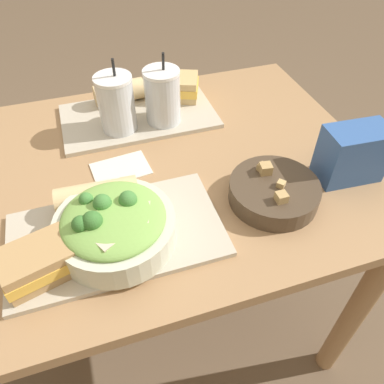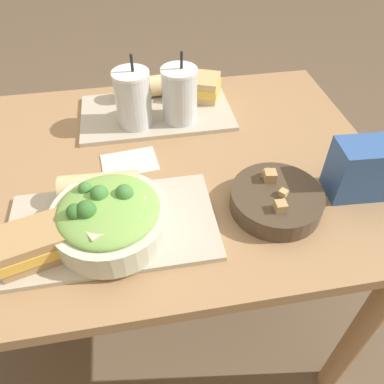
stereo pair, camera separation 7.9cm
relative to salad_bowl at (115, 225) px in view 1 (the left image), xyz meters
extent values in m
plane|color=brown|center=(0.07, 0.21, -0.81)|extent=(12.00, 12.00, 0.00)
cube|color=#A37A51|center=(0.07, 0.21, -0.07)|extent=(1.19, 0.81, 0.03)
cylinder|color=#A37A51|center=(0.60, -0.14, -0.45)|extent=(0.06, 0.06, 0.73)
cylinder|color=#A37A51|center=(0.60, 0.55, -0.45)|extent=(0.06, 0.06, 0.73)
cube|color=#BCB29E|center=(0.00, 0.02, -0.05)|extent=(0.43, 0.24, 0.01)
cube|color=#BCB29E|center=(0.13, 0.42, -0.05)|extent=(0.43, 0.24, 0.01)
cylinder|color=beige|center=(0.00, 0.00, -0.01)|extent=(0.23, 0.23, 0.06)
ellipsoid|color=#7FB251|center=(0.00, 0.00, 0.02)|extent=(0.20, 0.20, 0.04)
sphere|color=#38702D|center=(-0.04, -0.01, 0.04)|extent=(0.04, 0.04, 0.04)
sphere|color=#38702D|center=(-0.06, -0.01, 0.04)|extent=(0.03, 0.03, 0.03)
sphere|color=#427F38|center=(-0.01, 0.02, 0.04)|extent=(0.04, 0.04, 0.04)
sphere|color=#427F38|center=(-0.04, 0.05, 0.04)|extent=(0.03, 0.03, 0.03)
sphere|color=#427F38|center=(0.03, 0.02, 0.04)|extent=(0.04, 0.04, 0.04)
cube|color=beige|center=(0.03, 0.00, 0.03)|extent=(0.06, 0.06, 0.01)
cube|color=beige|center=(-0.01, -0.05, 0.03)|extent=(0.07, 0.06, 0.01)
cube|color=beige|center=(0.05, -0.01, 0.03)|extent=(0.05, 0.06, 0.01)
cylinder|color=#473828|center=(0.35, 0.01, -0.03)|extent=(0.20, 0.20, 0.05)
cylinder|color=#5B2D19|center=(0.35, 0.01, -0.01)|extent=(0.18, 0.18, 0.01)
cube|color=tan|center=(0.34, -0.03, 0.00)|extent=(0.02, 0.02, 0.02)
cube|color=tan|center=(0.34, 0.06, 0.00)|extent=(0.03, 0.03, 0.03)
cube|color=tan|center=(0.36, 0.01, 0.00)|extent=(0.02, 0.02, 0.02)
cube|color=tan|center=(0.34, 0.06, 0.00)|extent=(0.03, 0.03, 0.02)
cube|color=tan|center=(-0.14, -0.04, -0.03)|extent=(0.14, 0.12, 0.02)
cube|color=#EFB742|center=(-0.14, -0.04, -0.01)|extent=(0.15, 0.12, 0.02)
cube|color=tan|center=(-0.14, -0.04, 0.01)|extent=(0.14, 0.12, 0.02)
cylinder|color=#DBBC84|center=(-0.02, 0.10, -0.01)|extent=(0.17, 0.07, 0.06)
cylinder|color=beige|center=(0.06, 0.10, -0.01)|extent=(0.01, 0.06, 0.06)
cube|color=tan|center=(0.27, 0.48, -0.03)|extent=(0.14, 0.13, 0.02)
cube|color=#EFB742|center=(0.27, 0.48, -0.01)|extent=(0.14, 0.13, 0.02)
cube|color=tan|center=(0.27, 0.48, 0.01)|extent=(0.14, 0.13, 0.02)
cylinder|color=#DBBC84|center=(0.10, 0.51, -0.01)|extent=(0.15, 0.07, 0.06)
cylinder|color=beige|center=(0.17, 0.51, -0.01)|extent=(0.01, 0.06, 0.06)
cylinder|color=silver|center=(0.07, 0.37, 0.03)|extent=(0.09, 0.09, 0.14)
cylinder|color=black|center=(0.07, 0.37, 0.02)|extent=(0.08, 0.08, 0.12)
cylinder|color=white|center=(0.07, 0.37, 0.10)|extent=(0.10, 0.10, 0.01)
cylinder|color=black|center=(0.08, 0.37, 0.13)|extent=(0.01, 0.01, 0.05)
cylinder|color=silver|center=(0.20, 0.37, 0.03)|extent=(0.09, 0.09, 0.14)
cylinder|color=maroon|center=(0.20, 0.37, 0.02)|extent=(0.08, 0.08, 0.11)
cylinder|color=white|center=(0.20, 0.37, 0.10)|extent=(0.10, 0.10, 0.01)
cylinder|color=black|center=(0.20, 0.37, 0.12)|extent=(0.01, 0.01, 0.05)
cube|color=#335BA3|center=(0.55, 0.03, 0.01)|extent=(0.15, 0.09, 0.13)
cube|color=silver|center=(0.04, 0.22, -0.05)|extent=(0.14, 0.11, 0.00)
camera|label=1|loc=(0.00, -0.49, 0.55)|focal=35.00mm
camera|label=2|loc=(0.07, -0.50, 0.55)|focal=35.00mm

